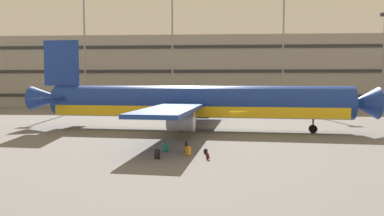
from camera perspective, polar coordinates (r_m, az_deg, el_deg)
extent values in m
plane|color=slate|center=(40.50, 7.76, -3.87)|extent=(600.00, 600.00, 0.00)
cube|color=gray|center=(89.44, 5.33, 5.74)|extent=(178.44, 18.11, 16.47)
cube|color=#2D2D33|center=(80.30, 5.54, 2.01)|extent=(176.65, 0.24, 0.70)
cube|color=#2D2D33|center=(80.30, 5.57, 5.93)|extent=(176.65, 0.24, 0.70)
cube|color=#2D2D33|center=(80.67, 5.60, 9.83)|extent=(176.65, 0.24, 0.70)
cylinder|color=navy|center=(41.28, 0.62, 1.02)|extent=(34.97, 7.21, 3.71)
cube|color=yellow|center=(41.35, 0.62, -0.39)|extent=(33.58, 6.99, 1.19)
cone|color=navy|center=(42.66, 25.89, 0.71)|extent=(3.31, 3.80, 3.52)
cone|color=navy|center=(47.74, -22.16, 1.46)|extent=(4.72, 3.40, 2.96)
cube|color=navy|center=(46.81, -20.30, 6.80)|extent=(4.46, 0.81, 5.56)
cube|color=navy|center=(49.69, -17.79, 1.87)|extent=(2.35, 5.71, 0.20)
cube|color=navy|center=(43.53, -21.98, 1.49)|extent=(2.35, 5.71, 0.20)
cube|color=navy|center=(50.49, 1.03, 1.25)|extent=(5.86, 14.98, 0.36)
cube|color=navy|center=(32.49, -3.50, -0.29)|extent=(5.86, 14.98, 0.36)
cylinder|color=#9E9EA3|center=(47.91, 1.18, -0.48)|extent=(2.84, 2.30, 2.04)
cylinder|color=#9E9EA3|center=(35.08, -1.76, -2.13)|extent=(2.84, 2.30, 2.04)
cylinder|color=black|center=(41.71, 18.91, -3.20)|extent=(0.93, 0.44, 0.90)
cylinder|color=slate|center=(41.62, 18.94, -2.16)|extent=(0.20, 0.20, 1.52)
cylinder|color=black|center=(43.30, -0.89, -2.72)|extent=(0.93, 0.44, 0.90)
cylinder|color=slate|center=(43.22, -0.90, -1.72)|extent=(0.20, 0.20, 1.52)
cylinder|color=black|center=(40.23, -1.67, -3.24)|extent=(0.93, 0.44, 0.90)
cylinder|color=slate|center=(40.14, -1.68, -2.16)|extent=(0.20, 0.20, 1.52)
cylinder|color=gray|center=(80.09, -16.91, 9.07)|extent=(0.36, 0.36, 25.62)
cylinder|color=gray|center=(75.73, -3.18, 9.33)|extent=(0.36, 0.36, 25.08)
cylinder|color=gray|center=(76.57, 14.46, 8.25)|extent=(0.36, 0.36, 22.70)
cylinder|color=gray|center=(82.78, 28.44, 6.31)|extent=(0.36, 0.36, 19.08)
cube|color=black|center=(26.14, -5.63, -7.36)|extent=(0.43, 0.42, 0.67)
cylinder|color=#333338|center=(26.03, -5.38, -6.45)|extent=(0.02, 0.02, 0.19)
cylinder|color=#333338|center=(26.18, -5.65, -6.39)|extent=(0.02, 0.02, 0.19)
cube|color=black|center=(26.09, -5.52, -6.21)|extent=(0.16, 0.15, 0.02)
cylinder|color=black|center=(26.05, -5.59, -8.21)|extent=(0.05, 0.05, 0.05)
cylinder|color=black|center=(26.27, -5.99, -8.11)|extent=(0.05, 0.05, 0.05)
cylinder|color=black|center=(26.16, -5.26, -8.15)|extent=(0.05, 0.05, 0.05)
cylinder|color=black|center=(26.39, -5.66, -8.05)|extent=(0.05, 0.05, 0.05)
cube|color=#147266|center=(28.76, -4.31, -6.34)|extent=(0.45, 0.49, 0.64)
cylinder|color=#333338|center=(28.75, -4.56, -5.48)|extent=(0.02, 0.02, 0.21)
cylinder|color=#333338|center=(28.55, -4.35, -5.55)|extent=(0.02, 0.02, 0.21)
cube|color=black|center=(28.63, -4.46, -5.30)|extent=(0.15, 0.21, 0.02)
cylinder|color=black|center=(29.02, -4.28, -6.94)|extent=(0.05, 0.04, 0.05)
cylinder|color=black|center=(28.72, -3.97, -7.05)|extent=(0.05, 0.04, 0.05)
cylinder|color=black|center=(28.93, -4.64, -6.97)|extent=(0.05, 0.04, 0.05)
cylinder|color=black|center=(28.63, -4.34, -7.09)|extent=(0.05, 0.04, 0.05)
cube|color=black|center=(28.63, -0.91, -6.22)|extent=(0.22, 0.46, 0.79)
cylinder|color=#333338|center=(28.42, -0.82, -5.39)|extent=(0.02, 0.02, 0.09)
cylinder|color=#333338|center=(28.67, -0.76, -5.31)|extent=(0.02, 0.02, 0.09)
cube|color=black|center=(28.54, -0.79, -5.26)|extent=(0.04, 0.25, 0.02)
cylinder|color=black|center=(28.54, -1.12, -7.11)|extent=(0.05, 0.02, 0.05)
cylinder|color=black|center=(28.89, -1.03, -6.97)|extent=(0.05, 0.02, 0.05)
cylinder|color=black|center=(28.52, -0.79, -7.12)|extent=(0.05, 0.02, 0.05)
cylinder|color=black|center=(28.87, -0.71, -6.98)|extent=(0.05, 0.02, 0.05)
cube|color=orange|center=(27.23, -0.63, -6.89)|extent=(0.46, 0.46, 0.67)
cylinder|color=#333338|center=(27.18, -0.91, -5.98)|extent=(0.02, 0.02, 0.19)
cylinder|color=#333338|center=(27.02, -0.62, -6.04)|extent=(0.02, 0.02, 0.19)
cube|color=black|center=(27.08, -0.76, -5.81)|extent=(0.17, 0.17, 0.02)
cylinder|color=black|center=(27.48, -0.68, -7.54)|extent=(0.05, 0.05, 0.05)
cylinder|color=black|center=(27.25, -0.25, -7.64)|extent=(0.05, 0.05, 0.05)
cylinder|color=black|center=(27.34, -1.02, -7.60)|extent=(0.05, 0.05, 0.05)
cylinder|color=black|center=(27.12, -0.59, -7.70)|extent=(0.05, 0.05, 0.05)
ellipsoid|color=maroon|center=(25.90, 2.56, -7.77)|extent=(0.31, 0.40, 0.49)
ellipsoid|color=maroon|center=(25.95, 2.73, -7.92)|extent=(0.18, 0.26, 0.22)
torus|color=black|center=(25.84, 2.51, -7.23)|extent=(0.04, 0.08, 0.08)
cube|color=black|center=(25.95, 2.31, -7.75)|extent=(0.04, 0.04, 0.41)
cube|color=black|center=(25.78, 2.48, -7.83)|extent=(0.04, 0.04, 0.41)
ellipsoid|color=black|center=(27.93, 2.20, -6.99)|extent=(0.42, 0.38, 0.41)
ellipsoid|color=black|center=(27.85, 2.09, -7.14)|extent=(0.27, 0.22, 0.18)
torus|color=black|center=(27.91, 2.24, -6.54)|extent=(0.08, 0.05, 0.08)
cube|color=black|center=(27.96, 2.49, -6.97)|extent=(0.04, 0.04, 0.35)
cube|color=black|center=(28.06, 2.15, -6.93)|extent=(0.04, 0.04, 0.35)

